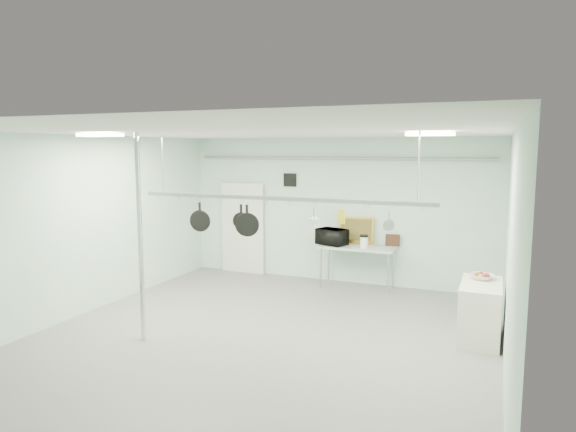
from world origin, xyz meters
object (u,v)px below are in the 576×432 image
at_px(pot_rack, 278,197).
at_px(coffee_canister, 364,242).
at_px(skillet_right, 247,221).
at_px(skillet_left, 200,217).
at_px(chrome_pole, 140,238).
at_px(prep_table, 357,249).
at_px(microwave, 332,237).
at_px(side_cabinet, 480,311).
at_px(skillet_mid, 241,216).
at_px(fruit_bowl, 482,277).

distance_m(pot_rack, coffee_canister, 3.45).
height_order(pot_rack, skillet_right, pot_rack).
distance_m(coffee_canister, skillet_left, 3.83).
relative_size(chrome_pole, prep_table, 2.00).
height_order(coffee_canister, skillet_left, skillet_left).
height_order(pot_rack, skillet_left, pot_rack).
height_order(prep_table, skillet_left, skillet_left).
height_order(prep_table, microwave, microwave).
xyz_separation_m(side_cabinet, coffee_canister, (-2.38, 2.08, 0.57)).
height_order(chrome_pole, skillet_mid, chrome_pole).
bearing_deg(skillet_left, fruit_bowl, 7.64).
distance_m(chrome_pole, skillet_left, 1.06).
height_order(chrome_pole, fruit_bowl, chrome_pole).
bearing_deg(side_cabinet, prep_table, 139.21).
xyz_separation_m(prep_table, pot_rack, (-0.40, -3.30, 1.40)).
bearing_deg(side_cabinet, chrome_pole, -157.59).
height_order(side_cabinet, fruit_bowl, fruit_bowl).
relative_size(side_cabinet, microwave, 1.93).
xyz_separation_m(chrome_pole, microwave, (1.76, 4.15, -0.52)).
distance_m(prep_table, pot_rack, 3.61).
height_order(side_cabinet, pot_rack, pot_rack).
bearing_deg(chrome_pole, microwave, 67.07).
xyz_separation_m(skillet_mid, skillet_right, (0.10, 0.00, -0.07)).
relative_size(side_cabinet, pot_rack, 0.25).
height_order(prep_table, pot_rack, pot_rack).
relative_size(fruit_bowl, skillet_left, 0.72).
xyz_separation_m(fruit_bowl, skillet_left, (-4.34, -1.34, 0.90)).
distance_m(microwave, fruit_bowl, 3.64).
height_order(microwave, skillet_left, skillet_left).
bearing_deg(microwave, skillet_right, 102.80).
bearing_deg(skillet_mid, fruit_bowl, 6.84).
xyz_separation_m(fruit_bowl, skillet_mid, (-3.58, -1.34, 0.95)).
xyz_separation_m(microwave, fruit_bowl, (3.09, -1.92, -0.13)).
bearing_deg(microwave, skillet_left, 88.51).
height_order(coffee_canister, fruit_bowl, coffee_canister).
bearing_deg(coffee_canister, chrome_pole, -121.23).
xyz_separation_m(side_cabinet, pot_rack, (-2.95, -1.10, 1.78)).
xyz_separation_m(side_cabinet, skillet_right, (-3.48, -1.10, 1.38)).
bearing_deg(prep_table, skillet_left, -118.55).
bearing_deg(coffee_canister, fruit_bowl, -37.88).
height_order(pot_rack, fruit_bowl, pot_rack).
distance_m(chrome_pole, microwave, 4.54).
xyz_separation_m(pot_rack, skillet_mid, (-0.63, 0.00, -0.33)).
bearing_deg(skillet_mid, pot_rack, -13.65).
bearing_deg(skillet_right, fruit_bowl, 4.03).
bearing_deg(skillet_left, chrome_pole, -128.75).
bearing_deg(skillet_left, microwave, 59.47).
xyz_separation_m(pot_rack, microwave, (-0.14, 3.25, -1.15)).
bearing_deg(fruit_bowl, skillet_right, -158.95).
distance_m(side_cabinet, skillet_left, 4.69).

